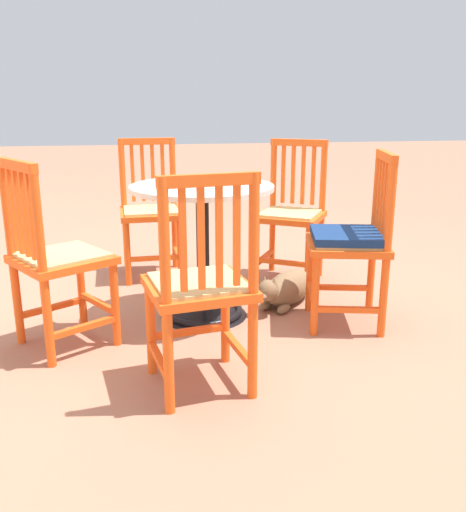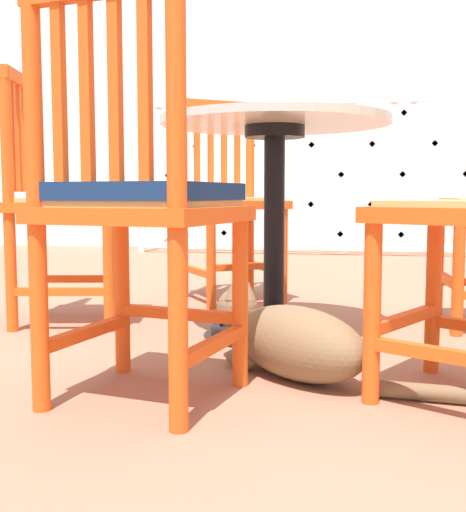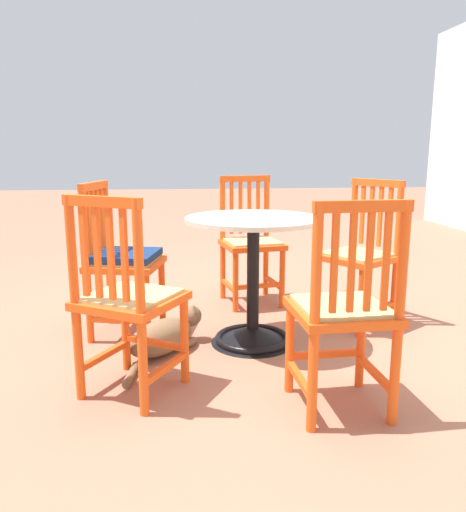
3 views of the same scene
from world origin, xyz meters
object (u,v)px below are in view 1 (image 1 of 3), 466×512
orange_chair_facing_out (291,215)px  orange_chair_by_planter (56,260)px  orange_chair_tucked_in (351,242)px  tabby_cat (286,289)px  orange_chair_at_corner (151,212)px  orange_chair_near_fence (201,290)px  cafe_table (203,266)px

orange_chair_facing_out → orange_chair_by_planter: (-0.83, 1.36, 0.00)m
orange_chair_tucked_in → tabby_cat: size_ratio=1.39×
orange_chair_at_corner → tabby_cat: orange_chair_at_corner is taller
orange_chair_near_fence → orange_chair_at_corner: size_ratio=1.00×
cafe_table → orange_chair_facing_out: (0.55, -0.64, 0.15)m
orange_chair_by_planter → tabby_cat: bearing=-73.2°
orange_chair_at_corner → tabby_cat: 1.09m
cafe_table → orange_chair_near_fence: 0.82m
orange_chair_tucked_in → orange_chair_facing_out: size_ratio=1.00×
orange_chair_at_corner → tabby_cat: (-0.72, -0.75, -0.34)m
orange_chair_tucked_in → orange_chair_at_corner: same height
orange_chair_near_fence → orange_chair_at_corner: bearing=5.8°
cafe_table → orange_chair_near_fence: bearing=173.1°
orange_chair_by_planter → tabby_cat: orange_chair_by_planter is taller
orange_chair_at_corner → orange_chair_tucked_in: bearing=-135.7°
orange_chair_near_fence → tabby_cat: bearing=-33.6°
cafe_table → orange_chair_tucked_in: size_ratio=0.83×
cafe_table → tabby_cat: size_ratio=1.16×
cafe_table → orange_chair_near_fence: (-0.80, 0.10, 0.15)m
orange_chair_at_corner → orange_chair_near_fence: bearing=-174.2°
orange_chair_at_corner → tabby_cat: bearing=-133.5°
cafe_table → orange_chair_at_corner: 0.86m
cafe_table → orange_chair_at_corner: (0.80, 0.26, 0.15)m
orange_chair_near_fence → orange_chair_facing_out: same height
cafe_table → orange_chair_facing_out: bearing=-49.3°
orange_chair_near_fence → orange_chair_tucked_in: size_ratio=1.00×
orange_chair_at_corner → cafe_table: bearing=-162.0°
orange_chair_facing_out → tabby_cat: bearing=162.2°
orange_chair_at_corner → orange_chair_by_planter: bearing=156.9°
orange_chair_near_fence → orange_chair_at_corner: (1.60, 0.16, 0.00)m
orange_chair_near_fence → orange_chair_tucked_in: bearing=-56.1°
orange_chair_facing_out → orange_chair_by_planter: same height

